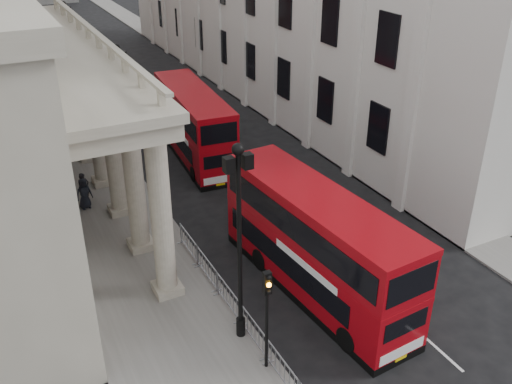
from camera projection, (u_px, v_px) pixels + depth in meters
sidewalk_west at (62, 132)px, 42.55m from camera, size 6.00×140.00×0.12m
sidewalk_east at (259, 100)px, 49.15m from camera, size 3.00×140.00×0.12m
kerb at (102, 125)px, 43.73m from camera, size 0.20×140.00×0.14m
lamp_post_south at (239, 233)px, 20.72m from camera, size 1.05×0.44×8.32m
lamp_post_mid at (122, 104)px, 33.36m from camera, size 1.05×0.44×8.32m
lamp_post_north at (70, 46)px, 45.99m from camera, size 1.05×0.44×8.32m
traffic_light at (267, 303)px, 20.00m from camera, size 0.28×0.33×4.30m
crowd_barriers at (267, 350)px, 21.39m from camera, size 0.50×18.75×1.10m
bus_near at (316, 242)px, 24.63m from camera, size 3.53×11.26×4.79m
bus_far at (194, 123)px, 37.68m from camera, size 3.43×10.77×4.57m
pedestrian_a at (84, 188)px, 32.30m from camera, size 0.79×0.67×1.84m
pedestrian_b at (55, 174)px, 34.21m from camera, size 0.87×0.75×1.57m
pedestrian_c at (84, 194)px, 31.77m from camera, size 0.94×0.67×1.80m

